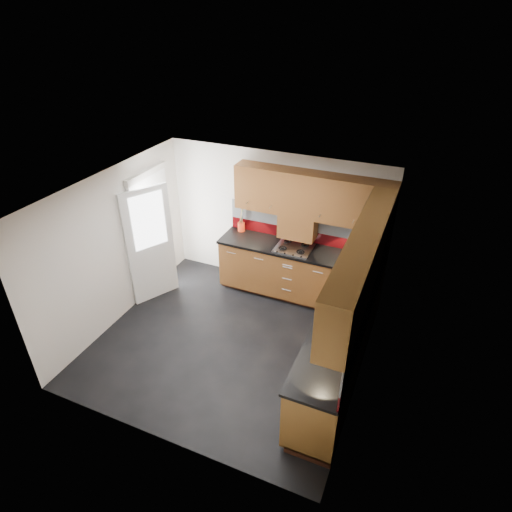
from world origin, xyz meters
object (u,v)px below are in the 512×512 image
at_px(utensil_pot, 241,226).
at_px(gas_hob, 294,248).
at_px(toaster, 370,254).
at_px(food_processor, 362,269).

bearing_deg(utensil_pot, gas_hob, -12.55).
bearing_deg(toaster, gas_hob, -171.79).
distance_m(gas_hob, food_processor, 1.24).
distance_m(toaster, food_processor, 0.56).
height_order(utensil_pot, food_processor, utensil_pot).
height_order(gas_hob, toaster, toaster).
bearing_deg(toaster, utensil_pot, 178.43).
bearing_deg(food_processor, gas_hob, 161.56).
xyz_separation_m(gas_hob, food_processor, (1.17, -0.39, 0.12)).
bearing_deg(gas_hob, utensil_pot, 167.45).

